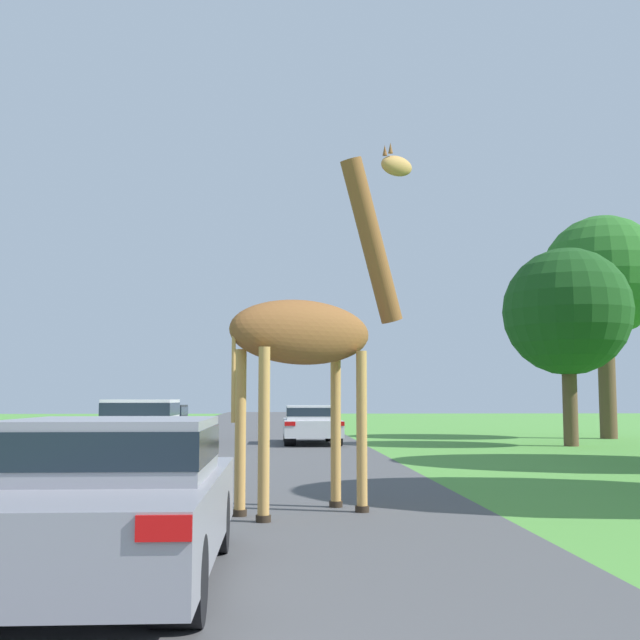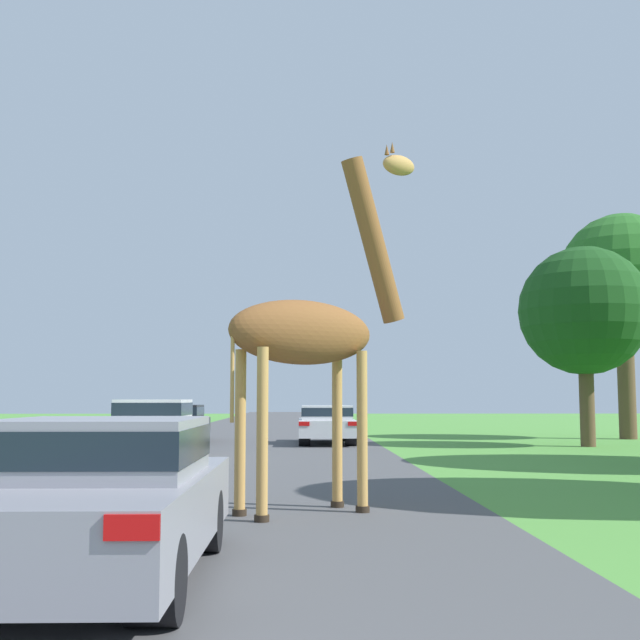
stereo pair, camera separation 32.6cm
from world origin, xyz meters
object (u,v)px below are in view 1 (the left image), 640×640
Objects in this scene: tree_left_edge at (567,312)px; car_queue_left at (160,422)px; car_lead_maroon at (112,495)px; tree_right_cluster at (603,278)px; giraffe_near_road at (314,326)px; car_far_ahead at (311,423)px; car_queue_right at (141,428)px.

car_queue_left is at bearing 167.91° from tree_left_edge.
car_lead_maroon is 27.55m from tree_right_cluster.
giraffe_near_road reaches higher than car_lead_maroon.
car_far_ahead is at bearing -166.58° from tree_right_cluster.
tree_left_edge is at bearing 117.22° from giraffe_near_road.
car_lead_maroon is 0.50× the size of tree_right_cluster.
car_queue_right is 14.19m from tree_left_edge.
tree_right_cluster reaches higher than car_far_ahead.
giraffe_near_road is at bearing -75.39° from car_queue_left.
car_lead_maroon is (-1.85, -3.97, -1.76)m from giraffe_near_road.
giraffe_near_road is 1.13× the size of car_far_ahead.
giraffe_near_road is 0.61× the size of tree_right_cluster.
car_queue_right is at bearing -147.85° from tree_right_cluster.
car_queue_right is at bearing -121.71° from car_far_ahead.
car_queue_right is (-3.81, 9.20, -1.68)m from giraffe_near_road.
car_queue_left reaches higher than car_far_ahead.
car_queue_left is 0.72× the size of tree_left_edge.
tree_right_cluster is (15.87, 9.98, 5.36)m from car_queue_right.
giraffe_near_road reaches higher than car_far_ahead.
tree_right_cluster is at bearing 55.63° from tree_left_edge.
car_far_ahead is (0.67, 16.46, -1.78)m from giraffe_near_road.
giraffe_near_road is 1.20× the size of car_queue_right.
car_queue_left is 17.56m from tree_right_cluster.
tree_left_edge reaches higher than car_queue_left.
car_queue_right is 8.53m from car_far_ahead.
giraffe_near_road is 17.11m from tree_left_edge.
car_far_ahead is (5.20, -0.93, 0.01)m from car_queue_left.
tree_right_cluster is (16.59, 1.79, 5.46)m from car_queue_left.
car_far_ahead is at bearing 146.31° from giraffe_near_road.
car_queue_right is at bearing -157.26° from tree_left_edge.
giraffe_near_road is 1.14× the size of car_queue_left.
car_queue_right is at bearing -84.99° from car_queue_left.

